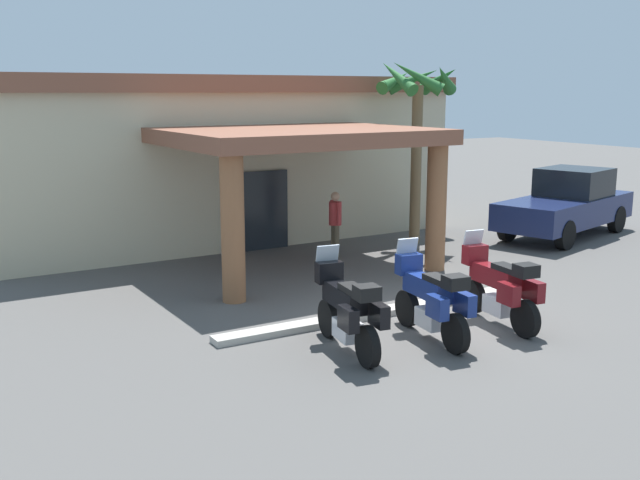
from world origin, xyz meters
TOP-DOWN VIEW (x-y plane):
  - ground_plane at (0.00, 0.00)m, footprint 80.00×80.00m
  - motel_building at (-0.06, 10.07)m, footprint 13.40×11.41m
  - motorcycle_black at (-2.11, -0.87)m, footprint 0.81×2.21m
  - motorcycle_blue at (-0.56, -1.06)m, footprint 0.77×2.21m
  - motorcycle_maroon at (0.99, -1.05)m, footprint 0.77×2.21m
  - pedestrian at (1.35, 5.21)m, footprint 0.32×0.53m
  - pickup_truck_navy at (8.61, 4.21)m, footprint 5.52×3.28m
  - palm_tree_near_portico at (4.18, 5.63)m, footprint 2.24×2.28m
  - curb_strip at (-0.56, 0.50)m, footprint 6.65×0.36m

SIDE VIEW (x-z plane):
  - ground_plane at x=0.00m, z-range 0.00..0.00m
  - curb_strip at x=-0.56m, z-range 0.00..0.12m
  - motorcycle_black at x=-2.11m, z-range -0.11..1.50m
  - motorcycle_blue at x=-0.56m, z-range -0.11..1.50m
  - motorcycle_maroon at x=0.99m, z-range -0.11..1.50m
  - pickup_truck_navy at x=8.61m, z-range -0.04..1.91m
  - pedestrian at x=1.35m, z-range 0.13..1.80m
  - motel_building at x=-0.06m, z-range 0.04..4.59m
  - palm_tree_near_portico at x=4.18m, z-range 1.37..6.42m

